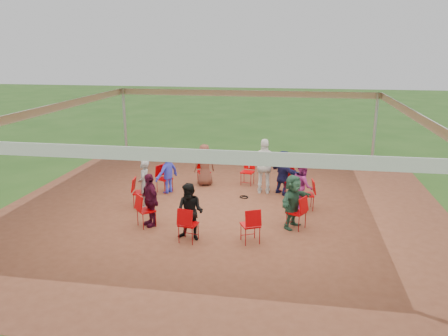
% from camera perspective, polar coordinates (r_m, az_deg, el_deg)
% --- Properties ---
extents(ground, '(80.00, 80.00, 0.00)m').
position_cam_1_polar(ground, '(13.08, -0.13, -5.25)').
color(ground, '#284E18').
rests_on(ground, ground).
extents(dirt_patch, '(13.00, 13.00, 0.00)m').
position_cam_1_polar(dirt_patch, '(13.08, -0.13, -5.23)').
color(dirt_patch, brown).
rests_on(dirt_patch, ground).
extents(tent, '(10.33, 10.33, 3.00)m').
position_cam_1_polar(tent, '(12.44, -0.13, 5.02)').
color(tent, '#B2B2B7').
rests_on(tent, ground).
extents(chair_0, '(0.49, 0.47, 0.90)m').
position_cam_1_polar(chair_0, '(13.07, 10.71, -3.46)').
color(chair_0, '#C00003').
rests_on(chair_0, ground).
extents(chair_1, '(0.61, 0.61, 0.90)m').
position_cam_1_polar(chair_1, '(14.37, 8.04, -1.58)').
color(chair_1, '#C00003').
rests_on(chair_1, ground).
extents(chair_2, '(0.49, 0.51, 0.90)m').
position_cam_1_polar(chair_2, '(15.15, 3.09, -0.55)').
color(chair_2, '#C00003').
rests_on(chair_2, ground).
extents(chair_3, '(0.57, 0.58, 0.90)m').
position_cam_1_polar(chair_3, '(15.20, -2.64, -0.49)').
color(chair_3, '#C00003').
rests_on(chair_3, ground).
extents(chair_4, '(0.59, 0.58, 0.90)m').
position_cam_1_polar(chair_4, '(14.51, -7.77, -1.41)').
color(chair_4, '#C00003').
rests_on(chair_4, ground).
extents(chair_5, '(0.49, 0.47, 0.90)m').
position_cam_1_polar(chair_5, '(13.25, -10.82, -3.20)').
color(chair_5, '#C00003').
rests_on(chair_5, ground).
extents(chair_6, '(0.61, 0.61, 0.90)m').
position_cam_1_polar(chair_6, '(11.83, -10.12, -5.48)').
color(chair_6, '#C00003').
rests_on(chair_6, ground).
extents(chair_7, '(0.49, 0.51, 0.90)m').
position_cam_1_polar(chair_7, '(10.81, -4.68, -7.34)').
color(chair_7, '#C00003').
rests_on(chair_7, ground).
extents(chair_8, '(0.57, 0.58, 0.90)m').
position_cam_1_polar(chair_8, '(10.74, 3.46, -7.47)').
color(chair_8, '#C00003').
rests_on(chair_8, ground).
extents(chair_9, '(0.59, 0.58, 0.90)m').
position_cam_1_polar(chair_9, '(11.66, 9.44, -5.76)').
color(chair_9, '#C00003').
rests_on(chair_9, ground).
extents(person_seated_0, '(0.49, 0.75, 1.45)m').
position_cam_1_polar(person_seated_0, '(12.97, 10.25, -2.28)').
color(person_seated_0, '#962674').
rests_on(person_seated_0, ground).
extents(person_seated_1, '(1.29, 1.32, 1.45)m').
position_cam_1_polar(person_seated_1, '(14.22, 7.72, -0.58)').
color(person_seated_1, '#171742').
rests_on(person_seated_1, ground).
extents(person_seated_2, '(0.81, 0.66, 1.45)m').
position_cam_1_polar(person_seated_2, '(15.01, -2.55, 0.41)').
color(person_seated_2, brown).
rests_on(person_seated_2, ground).
extents(person_seated_3, '(0.86, 1.04, 1.45)m').
position_cam_1_polar(person_seated_3, '(14.35, -7.48, -0.43)').
color(person_seated_3, '#2B32B9').
rests_on(person_seated_3, ground).
extents(person_seated_4, '(0.41, 0.57, 1.45)m').
position_cam_1_polar(person_seated_4, '(13.14, -10.37, -2.05)').
color(person_seated_4, gray).
rests_on(person_seated_4, ground).
extents(person_seated_5, '(0.90, 0.92, 1.45)m').
position_cam_1_polar(person_seated_5, '(11.77, -9.65, -4.10)').
color(person_seated_5, '#450C23').
rests_on(person_seated_5, ground).
extents(person_seated_6, '(0.77, 0.53, 1.45)m').
position_cam_1_polar(person_seated_6, '(10.81, -4.44, -5.74)').
color(person_seated_6, black).
rests_on(person_seated_6, ground).
extents(person_seated_7, '(1.08, 1.42, 1.45)m').
position_cam_1_polar(person_seated_7, '(11.62, 8.98, -4.34)').
color(person_seated_7, '#29523C').
rests_on(person_seated_7, ground).
extents(standing_person, '(1.09, 0.61, 1.81)m').
position_cam_1_polar(standing_person, '(14.21, 5.35, 0.23)').
color(standing_person, silver).
rests_on(standing_person, ground).
extents(cable_coil, '(0.30, 0.30, 0.03)m').
position_cam_1_polar(cable_coil, '(13.96, 2.66, -3.82)').
color(cable_coil, black).
rests_on(cable_coil, ground).
extents(laptop, '(0.28, 0.34, 0.21)m').
position_cam_1_polar(laptop, '(12.96, 9.52, -2.50)').
color(laptop, '#B7B7BC').
rests_on(laptop, ground).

